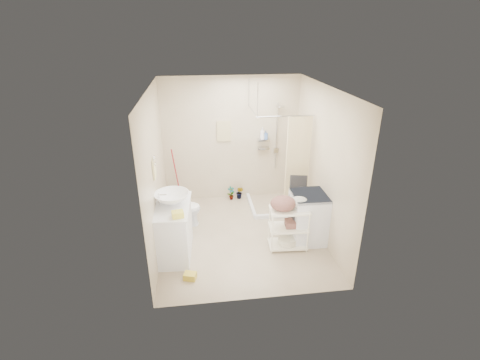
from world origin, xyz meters
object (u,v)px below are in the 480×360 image
object	(u,v)px
washing_machine	(309,217)
laundry_rack	(289,225)
vanity	(173,230)
toilet	(182,208)

from	to	relation	value
washing_machine	laundry_rack	world-z (taller)	washing_machine
laundry_rack	vanity	bearing A→B (deg)	-177.74
toilet	washing_machine	world-z (taller)	washing_machine
washing_machine	laundry_rack	xyz separation A→B (m)	(-0.41, -0.19, -0.00)
toilet	laundry_rack	distance (m)	2.03
toilet	laundry_rack	xyz separation A→B (m)	(1.77, -0.99, 0.10)
vanity	toilet	xyz separation A→B (m)	(0.12, 0.93, -0.11)
washing_machine	laundry_rack	size ratio (longest dim) A/B	1.01
toilet	washing_machine	size ratio (longest dim) A/B	0.77
vanity	laundry_rack	world-z (taller)	vanity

